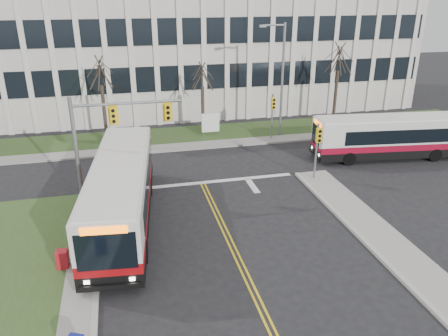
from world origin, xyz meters
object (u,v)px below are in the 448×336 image
(newspaper_box_red, at_px, (63,260))
(directory_sign, at_px, (210,123))
(streetlight, at_px, (281,75))
(bus_cross, at_px, (392,138))
(bus_main, at_px, (122,193))

(newspaper_box_red, bearing_deg, directory_sign, 63.51)
(streetlight, bearing_deg, directory_sign, 166.77)
(streetlight, relative_size, bus_cross, 0.81)
(bus_cross, bearing_deg, newspaper_box_red, -60.99)
(streetlight, height_order, directory_sign, streetlight)
(directory_sign, bearing_deg, newspaper_box_red, -120.91)
(bus_cross, xyz_separation_m, newspaper_box_red, (-22.10, -9.10, -1.04))
(directory_sign, relative_size, bus_cross, 0.18)
(bus_cross, bearing_deg, directory_sign, -117.36)
(streetlight, bearing_deg, bus_cross, -46.62)
(directory_sign, distance_m, bus_main, 15.28)
(directory_sign, xyz_separation_m, bus_cross, (11.86, -8.00, 0.35))
(streetlight, height_order, bus_main, streetlight)
(bus_cross, distance_m, newspaper_box_red, 23.92)
(directory_sign, height_order, newspaper_box_red, directory_sign)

